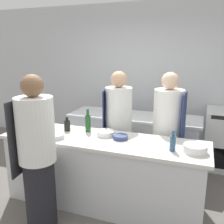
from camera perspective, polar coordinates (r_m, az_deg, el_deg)
name	(u,v)px	position (r m, az deg, el deg)	size (l,w,h in m)	color
ground_plane	(103,202)	(3.47, -2.13, -19.87)	(16.00, 16.00, 0.00)	#605B56
wall_back	(144,78)	(4.94, 7.24, 7.75)	(8.00, 0.06, 2.80)	silver
prep_counter	(102,171)	(3.24, -2.20, -13.36)	(2.53, 0.70, 0.88)	silver
pass_counter	(134,140)	(4.26, 4.94, -6.47)	(2.16, 0.69, 0.88)	silver
chef_at_prep_near	(37,155)	(2.80, -16.71, -9.43)	(0.42, 0.40, 1.70)	black
chef_at_stove	(167,134)	(3.51, 12.56, -4.83)	(0.42, 0.40, 1.66)	black
chef_at_pass_far	(118,129)	(3.60, 1.44, -3.95)	(0.42, 0.41, 1.65)	black
bottle_olive_oil	(173,143)	(2.75, 13.71, -6.86)	(0.06, 0.06, 0.23)	#2D5175
bottle_vinegar	(88,123)	(3.29, -5.52, -2.49)	(0.07, 0.07, 0.30)	#19471E
bottle_wine	(67,125)	(3.37, -10.22, -3.01)	(0.08, 0.08, 0.19)	black
bottle_cooking_oil	(50,123)	(3.38, -13.96, -2.38)	(0.06, 0.06, 0.30)	silver
bowl_mixing_large	(56,136)	(3.13, -12.62, -5.42)	(0.20, 0.20, 0.05)	#B7BABC
bowl_prep_small	(120,137)	(3.03, 1.94, -5.75)	(0.18, 0.18, 0.05)	navy
bowl_ceramic_blue	(106,133)	(3.15, -1.48, -4.84)	(0.23, 0.23, 0.06)	white
bowl_wooden_salad	(195,149)	(2.79, 18.48, -7.92)	(0.25, 0.25, 0.08)	white
cup	(35,120)	(3.80, -17.16, -1.82)	(0.10, 0.10, 0.10)	#33477F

